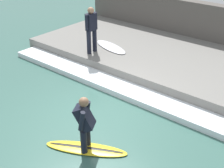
# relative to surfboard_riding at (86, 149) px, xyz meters

# --- Properties ---
(ground_plane) EXTENTS (28.00, 28.00, 0.00)m
(ground_plane) POSITION_rel_surfboard_riding_xyz_m (1.34, 0.80, -0.03)
(ground_plane) COLOR #386056
(concrete_ledge) EXTENTS (4.40, 10.94, 0.46)m
(concrete_ledge) POSITION_rel_surfboard_riding_xyz_m (5.39, 0.80, 0.20)
(concrete_ledge) COLOR slate
(concrete_ledge) RESTS_ON ground_plane
(back_wall) EXTENTS (0.50, 11.48, 1.90)m
(back_wall) POSITION_rel_surfboard_riding_xyz_m (7.84, 0.80, 0.92)
(back_wall) COLOR #544F49
(back_wall) RESTS_ON ground_plane
(wave_foam_crest) EXTENTS (0.82, 10.39, 0.19)m
(wave_foam_crest) POSITION_rel_surfboard_riding_xyz_m (2.78, 0.80, 0.06)
(wave_foam_crest) COLOR silver
(wave_foam_crest) RESTS_ON ground_plane
(surfboard_riding) EXTENTS (1.35, 1.99, 0.07)m
(surfboard_riding) POSITION_rel_surfboard_riding_xyz_m (0.00, 0.00, 0.00)
(surfboard_riding) COLOR yellow
(surfboard_riding) RESTS_ON ground_plane
(surfer_riding) EXTENTS (0.55, 0.58, 1.39)m
(surfer_riding) POSITION_rel_surfboard_riding_xyz_m (0.00, 0.00, 0.79)
(surfer_riding) COLOR black
(surfer_riding) RESTS_ON surfboard_riding
(surfer_waiting_near) EXTENTS (0.57, 0.24, 1.69)m
(surfer_waiting_near) POSITION_rel_surfboard_riding_xyz_m (3.78, 3.25, 1.37)
(surfer_waiting_near) COLOR black
(surfer_waiting_near) RESTS_ON concrete_ledge
(surfboard_waiting_near) EXTENTS (1.06, 1.83, 0.06)m
(surfboard_waiting_near) POSITION_rel_surfboard_riding_xyz_m (4.57, 3.01, 0.46)
(surfboard_waiting_near) COLOR silver
(surfboard_waiting_near) RESTS_ON concrete_ledge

